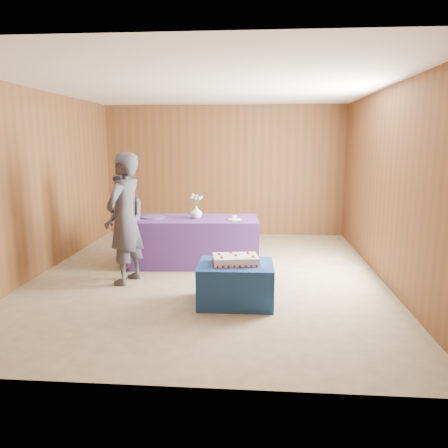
# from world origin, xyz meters

# --- Properties ---
(ground) EXTENTS (6.00, 6.00, 0.00)m
(ground) POSITION_xyz_m (0.00, 0.00, 0.00)
(ground) COLOR tan
(ground) RESTS_ON ground
(room_shell) EXTENTS (5.04, 6.04, 2.72)m
(room_shell) POSITION_xyz_m (0.00, 0.00, 1.80)
(room_shell) COLOR brown
(room_shell) RESTS_ON ground
(cake_table) EXTENTS (0.92, 0.72, 0.50)m
(cake_table) POSITION_xyz_m (0.46, -1.10, 0.25)
(cake_table) COLOR navy
(cake_table) RESTS_ON ground
(serving_table) EXTENTS (2.06, 1.04, 0.75)m
(serving_table) POSITION_xyz_m (-0.28, 0.60, 0.38)
(serving_table) COLOR #482E80
(serving_table) RESTS_ON ground
(sheet_cake) EXTENTS (0.61, 0.46, 0.13)m
(sheet_cake) POSITION_xyz_m (0.46, -1.09, 0.55)
(sheet_cake) COLOR white
(sheet_cake) RESTS_ON cake_table
(vase) EXTENTS (0.20, 0.20, 0.19)m
(vase) POSITION_xyz_m (-0.26, 0.62, 0.85)
(vase) COLOR silver
(vase) RESTS_ON serving_table
(flower_spray) EXTENTS (0.21, 0.21, 0.16)m
(flower_spray) POSITION_xyz_m (-0.26, 0.62, 1.08)
(flower_spray) COLOR #306428
(flower_spray) RESTS_ON vase
(platter) EXTENTS (0.46, 0.46, 0.02)m
(platter) POSITION_xyz_m (-0.96, 0.60, 0.76)
(platter) COLOR #5A4891
(platter) RESTS_ON serving_table
(plate) EXTENTS (0.23, 0.23, 0.01)m
(plate) POSITION_xyz_m (0.36, 0.51, 0.76)
(plate) COLOR white
(plate) RESTS_ON serving_table
(cake_slice) EXTENTS (0.08, 0.07, 0.08)m
(cake_slice) POSITION_xyz_m (0.36, 0.51, 0.79)
(cake_slice) COLOR white
(cake_slice) RESTS_ON plate
(knife) EXTENTS (0.26, 0.07, 0.00)m
(knife) POSITION_xyz_m (0.43, 0.33, 0.75)
(knife) COLOR silver
(knife) RESTS_ON serving_table
(guest_left) EXTENTS (0.60, 0.76, 1.81)m
(guest_left) POSITION_xyz_m (-1.10, -0.41, 0.91)
(guest_left) COLOR #35353F
(guest_left) RESTS_ON ground
(guest_right) EXTENTS (0.85, 0.91, 1.49)m
(guest_right) POSITION_xyz_m (-1.32, 0.23, 0.74)
(guest_right) COLOR #383641
(guest_right) RESTS_ON ground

